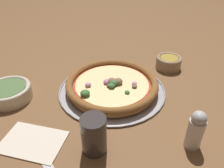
# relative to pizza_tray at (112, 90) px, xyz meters

# --- Properties ---
(ground_plane) EXTENTS (3.00, 3.00, 0.00)m
(ground_plane) POSITION_rel_pizza_tray_xyz_m (0.00, 0.00, -0.00)
(ground_plane) COLOR brown
(pizza_tray) EXTENTS (0.38, 0.38, 0.01)m
(pizza_tray) POSITION_rel_pizza_tray_xyz_m (0.00, 0.00, 0.00)
(pizza_tray) COLOR #9E9EA3
(pizza_tray) RESTS_ON ground_plane
(pizza) EXTENTS (0.32, 0.32, 0.04)m
(pizza) POSITION_rel_pizza_tray_xyz_m (0.00, 0.00, 0.02)
(pizza) COLOR #BC7F42
(pizza) RESTS_ON pizza_tray
(bowl_near) EXTENTS (0.10, 0.10, 0.05)m
(bowl_near) POSITION_rel_pizza_tray_xyz_m (-0.22, -0.18, 0.02)
(bowl_near) COLOR #9E8466
(bowl_near) RESTS_ON ground_plane
(bowl_far) EXTENTS (0.15, 0.15, 0.05)m
(bowl_far) POSITION_rel_pizza_tray_xyz_m (0.34, 0.07, 0.02)
(bowl_far) COLOR beige
(bowl_far) RESTS_ON ground_plane
(drinking_cup) EXTENTS (0.06, 0.06, 0.10)m
(drinking_cup) POSITION_rel_pizza_tray_xyz_m (0.03, 0.26, 0.05)
(drinking_cup) COLOR #383333
(drinking_cup) RESTS_ON ground_plane
(napkin) EXTENTS (0.18, 0.14, 0.01)m
(napkin) POSITION_rel_pizza_tray_xyz_m (0.20, 0.25, 0.00)
(napkin) COLOR beige
(napkin) RESTS_ON ground_plane
(fork) EXTENTS (0.13, 0.16, 0.00)m
(fork) POSITION_rel_pizza_tray_xyz_m (0.16, 0.28, -0.00)
(fork) COLOR #B7B7BC
(fork) RESTS_ON ground_plane
(pepper_shaker) EXTENTS (0.04, 0.04, 0.11)m
(pepper_shaker) POSITION_rel_pizza_tray_xyz_m (-0.22, 0.23, 0.05)
(pepper_shaker) COLOR silver
(pepper_shaker) RESTS_ON ground_plane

